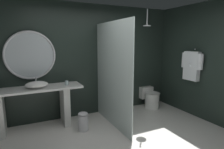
# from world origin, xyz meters

# --- Properties ---
(back_wall_panel) EXTENTS (4.80, 0.10, 2.60)m
(back_wall_panel) POSITION_xyz_m (0.00, 1.90, 1.30)
(back_wall_panel) COLOR #1E2823
(back_wall_panel) RESTS_ON ground_plane
(side_wall_right) EXTENTS (0.10, 2.47, 2.60)m
(side_wall_right) POSITION_xyz_m (2.35, 0.76, 1.30)
(side_wall_right) COLOR #1E2823
(side_wall_right) RESTS_ON ground_plane
(vanity_counter) EXTENTS (1.87, 0.55, 0.85)m
(vanity_counter) POSITION_xyz_m (-1.16, 1.55, 0.53)
(vanity_counter) COLOR silver
(vanity_counter) RESTS_ON ground_plane
(vessel_sink) EXTENTS (0.43, 0.36, 0.19)m
(vessel_sink) POSITION_xyz_m (-1.10, 1.53, 0.92)
(vessel_sink) COLOR white
(vessel_sink) RESTS_ON vanity_counter
(tumbler_cup) EXTENTS (0.08, 0.08, 0.09)m
(tumbler_cup) POSITION_xyz_m (-0.51, 1.52, 0.90)
(tumbler_cup) COLOR silver
(tumbler_cup) RESTS_ON vanity_counter
(round_wall_mirror) EXTENTS (1.00, 0.04, 1.00)m
(round_wall_mirror) POSITION_xyz_m (-1.16, 1.81, 1.47)
(round_wall_mirror) COLOR silver
(shower_glass_panel) EXTENTS (0.02, 1.59, 2.15)m
(shower_glass_panel) POSITION_xyz_m (0.32, 1.05, 1.07)
(shower_glass_panel) COLOR silver
(shower_glass_panel) RESTS_ON ground_plane
(rain_shower_head) EXTENTS (0.19, 0.19, 0.40)m
(rain_shower_head) POSITION_xyz_m (1.40, 1.40, 2.16)
(rain_shower_head) COLOR silver
(hanging_bathrobe) EXTENTS (0.20, 0.57, 0.74)m
(hanging_bathrobe) POSITION_xyz_m (2.21, 0.73, 1.22)
(hanging_bathrobe) COLOR silver
(toilet) EXTENTS (0.39, 0.60, 0.52)m
(toilet) POSITION_xyz_m (1.72, 1.58, 0.25)
(toilet) COLOR white
(toilet) RESTS_ON ground_plane
(waste_bin) EXTENTS (0.20, 0.20, 0.37)m
(waste_bin) POSITION_xyz_m (-0.32, 1.07, 0.19)
(waste_bin) COLOR silver
(waste_bin) RESTS_ON ground_plane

